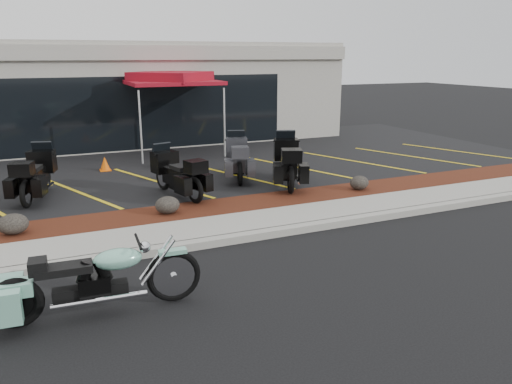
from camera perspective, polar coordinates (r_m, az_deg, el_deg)
name	(u,v)px	position (r m, az deg, el deg)	size (l,w,h in m)	color
ground	(233,262)	(8.88, -2.63, -8.01)	(90.00, 90.00, 0.00)	black
curb	(216,241)	(9.64, -4.58, -5.63)	(24.00, 0.25, 0.15)	gray
sidewalk	(205,230)	(10.26, -5.88, -4.34)	(24.00, 1.20, 0.15)	gray
mulch_bed	(188,213)	(11.35, -7.77, -2.42)	(24.00, 1.20, 0.16)	black
upper_lot	(140,166)	(16.44, -13.07, 2.89)	(26.00, 9.60, 0.15)	black
dealership_building	(108,92)	(22.32, -16.55, 10.89)	(18.00, 8.16, 4.00)	gray
boulder_left	(13,224)	(10.76, -26.02, -3.31)	(0.57, 0.48, 0.41)	black
boulder_mid	(167,205)	(11.09, -10.09, -1.47)	(0.54, 0.45, 0.38)	black
boulder_right	(359,183)	(13.14, 11.72, 1.05)	(0.51, 0.42, 0.36)	black
hero_cruiser	(173,269)	(7.43, -9.42, -8.62)	(2.99, 0.76, 1.05)	#7DC3AA
touring_black_front	(44,166)	(13.87, -23.07, 2.77)	(2.19, 0.83, 1.27)	black
touring_black_mid	(163,167)	(12.99, -10.62, 2.88)	(2.12, 0.81, 1.23)	black
touring_grey	(236,151)	(14.75, -2.28, 4.68)	(2.17, 0.83, 1.26)	#323338
touring_black_rear	(285,154)	(14.09, 3.38, 4.35)	(2.34, 0.89, 1.36)	black
traffic_cone	(105,164)	(15.72, -16.89, 3.12)	(0.31, 0.31, 0.42)	#E95B07
popup_canopy	(171,79)	(17.83, -9.68, 12.56)	(3.97, 3.97, 2.82)	silver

